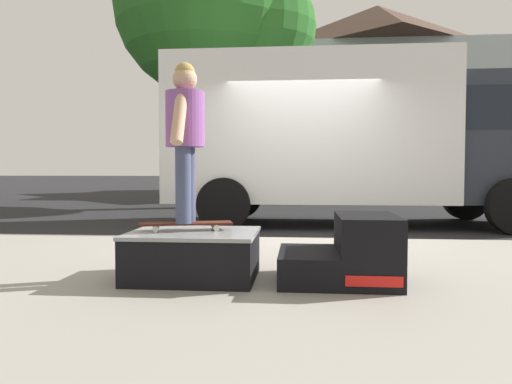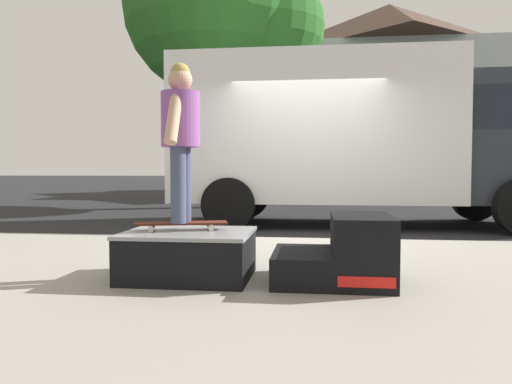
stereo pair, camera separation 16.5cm
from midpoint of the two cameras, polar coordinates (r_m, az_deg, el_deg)
ground_plane at (r=7.07m, az=4.81°, el=-5.76°), size 140.00×140.00×0.00m
sidewalk_slab at (r=4.12m, az=4.51°, el=-11.05°), size 50.00×5.00×0.12m
skate_box at (r=4.14m, az=-8.47°, el=-7.15°), size 1.06×0.85×0.40m
kicker_ramp at (r=4.03m, az=9.65°, el=-7.20°), size 0.95×0.82×0.55m
skateboard at (r=4.18m, az=-9.37°, el=-3.71°), size 0.80×0.41×0.07m
skater_kid at (r=4.16m, az=-9.46°, el=7.33°), size 0.33×0.69×1.34m
box_truck at (r=9.28m, az=11.53°, el=6.72°), size 6.91×2.63×3.05m
street_tree_main at (r=13.87m, az=-4.97°, el=20.41°), size 5.37×4.89×7.87m
house_behind at (r=22.90m, az=13.78°, el=10.64°), size 9.54×8.22×8.40m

